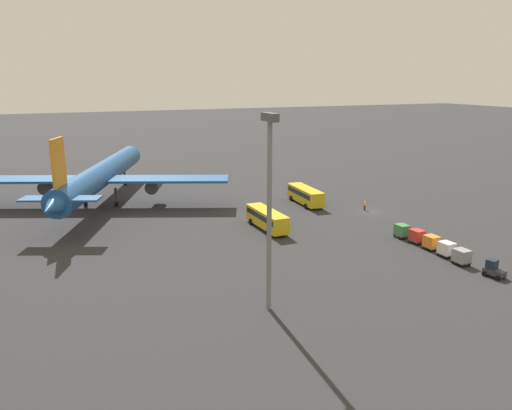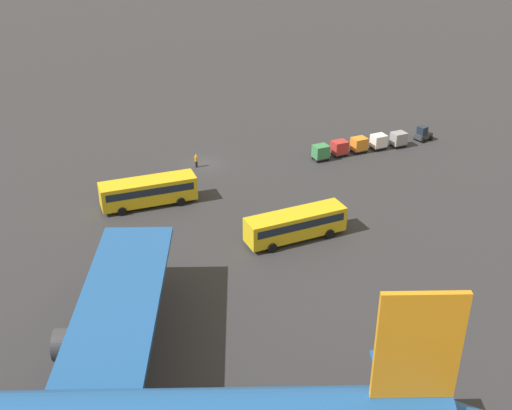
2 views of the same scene
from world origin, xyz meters
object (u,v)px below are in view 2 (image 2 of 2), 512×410
object	(u,v)px
shuttle_bus_near	(148,190)
cargo_cart_green	(321,152)
cargo_cart_white	(379,141)
cargo_cart_grey	(399,139)
baggage_tug	(423,134)
cargo_cart_red	(340,147)
cargo_cart_orange	(359,144)
worker_person	(196,161)
shuttle_bus_far	(296,223)

from	to	relation	value
shuttle_bus_near	cargo_cart_green	distance (m)	24.24
shuttle_bus_near	cargo_cart_white	world-z (taller)	shuttle_bus_near
cargo_cart_grey	cargo_cart_white	world-z (taller)	same
baggage_tug	shuttle_bus_near	bearing A→B (deg)	-8.06
shuttle_bus_near	cargo_cart_grey	distance (m)	36.16
cargo_cart_white	cargo_cart_red	xyz separation A→B (m)	(6.01, -0.17, 0.00)
cargo_cart_white	cargo_cart_red	size ratio (longest dim) A/B	1.00
cargo_cart_orange	cargo_cart_red	bearing A→B (deg)	-0.52
shuttle_bus_near	cargo_cart_green	world-z (taller)	shuttle_bus_near
worker_person	cargo_cart_grey	world-z (taller)	cargo_cart_grey
baggage_tug	cargo_cart_orange	bearing A→B (deg)	-12.81
baggage_tug	cargo_cart_red	bearing A→B (deg)	-13.05
shuttle_bus_far	cargo_cart_grey	xyz separation A→B (m)	(-24.09, -16.55, -0.64)
shuttle_bus_near	cargo_cart_red	world-z (taller)	shuttle_bus_near
cargo_cart_white	cargo_cart_red	world-z (taller)	same
cargo_cart_grey	cargo_cart_orange	size ratio (longest dim) A/B	1.00
shuttle_bus_near	baggage_tug	world-z (taller)	shuttle_bus_near
worker_person	cargo_cart_orange	xyz separation A→B (m)	(-21.73, 4.09, 0.32)
baggage_tug	cargo_cart_white	size ratio (longest dim) A/B	1.28
cargo_cart_green	baggage_tug	bearing A→B (deg)	-178.73
shuttle_bus_near	cargo_cart_red	distance (m)	27.26
shuttle_bus_near	cargo_cart_white	bearing A→B (deg)	-170.71
worker_person	cargo_cart_orange	size ratio (longest dim) A/B	0.84
cargo_cart_grey	cargo_cart_white	distance (m)	3.02
cargo_cart_orange	shuttle_bus_far	bearing A→B (deg)	43.29
cargo_cart_orange	worker_person	bearing A→B (deg)	-10.65
cargo_cart_white	cargo_cart_green	xyz separation A→B (m)	(9.02, 0.13, 0.00)
shuttle_bus_far	baggage_tug	bearing A→B (deg)	-150.30
cargo_cart_red	cargo_cart_green	xyz separation A→B (m)	(3.01, 0.30, 0.00)
cargo_cart_white	cargo_cart_orange	world-z (taller)	same
worker_person	cargo_cart_green	world-z (taller)	cargo_cart_green
worker_person	cargo_cart_grey	bearing A→B (deg)	170.66
shuttle_bus_far	cargo_cart_orange	distance (m)	24.84
cargo_cart_grey	cargo_cart_red	distance (m)	9.03
shuttle_bus_far	cargo_cart_orange	size ratio (longest dim) A/B	5.22
worker_person	cargo_cart_grey	xyz separation A→B (m)	(-27.74, 4.56, 0.32)
cargo_cart_green	cargo_cart_grey	bearing A→B (deg)	179.00
worker_person	cargo_cart_orange	distance (m)	22.12
baggage_tug	cargo_cart_red	size ratio (longest dim) A/B	1.28
worker_person	cargo_cart_white	distance (m)	25.10
shuttle_bus_far	baggage_tug	world-z (taller)	shuttle_bus_far
worker_person	shuttle_bus_far	bearing A→B (deg)	99.83
shuttle_bus_far	worker_person	size ratio (longest dim) A/B	6.18
cargo_cart_green	shuttle_bus_near	bearing A→B (deg)	8.01
worker_person	baggage_tug	bearing A→B (deg)	172.96
shuttle_bus_near	cargo_cart_orange	world-z (taller)	shuttle_bus_near
worker_person	cargo_cart_white	bearing A→B (deg)	170.31
baggage_tug	cargo_cart_orange	distance (m)	10.55
shuttle_bus_near	cargo_cart_red	size ratio (longest dim) A/B	5.30
worker_person	shuttle_bus_near	bearing A→B (deg)	43.08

